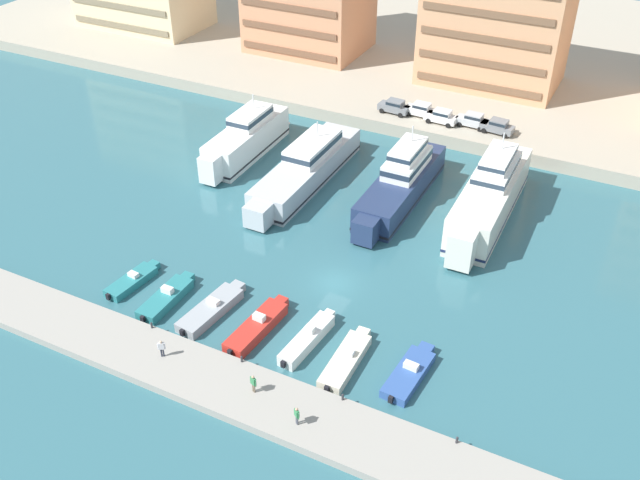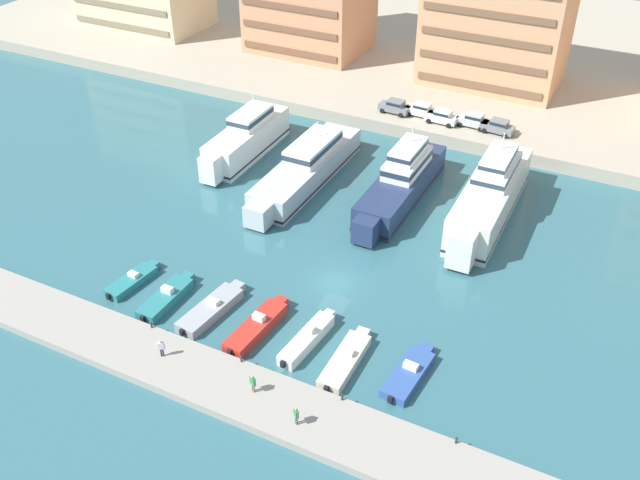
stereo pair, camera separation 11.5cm
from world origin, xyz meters
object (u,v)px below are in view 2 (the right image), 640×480
(yacht_silver_left, at_px, (307,167))
(yacht_ivory_center_left, at_px, (490,196))
(motorboat_blue_mid_right, at_px, (409,373))
(motorboat_grey_mid_left, at_px, (212,309))
(car_grey_far_left, at_px, (395,106))
(yacht_navy_mid_left, at_px, (402,182))
(pedestrian_far_side, at_px, (161,347))
(car_silver_center_left, at_px, (473,120))
(motorboat_red_center_left, at_px, (257,326))
(motorboat_white_center, at_px, (307,339))
(car_grey_center, at_px, (498,126))
(motorboat_cream_center_right, at_px, (346,360))
(car_white_left, at_px, (421,109))
(yacht_white_far_left, at_px, (246,139))
(motorboat_teal_far_left, at_px, (133,280))
(car_white_mid_left, at_px, (442,116))
(pedestrian_mid_deck, at_px, (296,414))
(pedestrian_near_edge, at_px, (253,382))
(motorboat_teal_left, at_px, (167,297))

(yacht_silver_left, bearing_deg, yacht_ivory_center_left, 5.28)
(motorboat_blue_mid_right, bearing_deg, yacht_ivory_center_left, 92.24)
(motorboat_grey_mid_left, height_order, car_grey_far_left, car_grey_far_left)
(yacht_navy_mid_left, distance_m, pedestrian_far_side, 33.60)
(yacht_navy_mid_left, bearing_deg, yacht_silver_left, -173.31)
(motorboat_grey_mid_left, relative_size, car_silver_center_left, 1.96)
(car_grey_far_left, bearing_deg, motorboat_red_center_left, -83.79)
(motorboat_white_center, height_order, car_grey_center, car_grey_center)
(yacht_silver_left, height_order, yacht_navy_mid_left, yacht_navy_mid_left)
(car_grey_center, bearing_deg, motorboat_cream_center_right, -90.62)
(motorboat_white_center, bearing_deg, car_grey_center, 84.15)
(motorboat_red_center_left, distance_m, motorboat_blue_mid_right, 13.67)
(yacht_navy_mid_left, xyz_separation_m, motorboat_blue_mid_right, (10.65, -25.08, -1.75))
(car_white_left, xyz_separation_m, car_silver_center_left, (6.94, 0.00, 0.00))
(yacht_white_far_left, relative_size, motorboat_teal_far_left, 2.67)
(yacht_navy_mid_left, height_order, car_white_mid_left, yacht_navy_mid_left)
(yacht_navy_mid_left, xyz_separation_m, motorboat_cream_center_right, (5.50, -26.07, -1.71))
(motorboat_blue_mid_right, xyz_separation_m, car_silver_center_left, (-7.93, 42.77, 2.24))
(yacht_ivory_center_left, xyz_separation_m, pedestrian_mid_deck, (-4.46, -34.52, -0.95))
(car_grey_far_left, bearing_deg, motorboat_teal_far_left, -102.13)
(motorboat_white_center, height_order, motorboat_blue_mid_right, motorboat_white_center)
(car_grey_far_left, bearing_deg, motorboat_grey_mid_left, -90.25)
(car_silver_center_left, bearing_deg, yacht_ivory_center_left, -67.91)
(yacht_white_far_left, distance_m, pedestrian_far_side, 36.08)
(car_silver_center_left, relative_size, pedestrian_near_edge, 2.44)
(yacht_ivory_center_left, height_order, car_grey_far_left, yacht_ivory_center_left)
(motorboat_white_center, distance_m, motorboat_blue_mid_right, 9.06)
(motorboat_blue_mid_right, bearing_deg, motorboat_grey_mid_left, -178.11)
(car_silver_center_left, distance_m, pedestrian_far_side, 51.45)
(car_white_mid_left, height_order, pedestrian_far_side, car_white_mid_left)
(motorboat_cream_center_right, bearing_deg, motorboat_grey_mid_left, 178.40)
(motorboat_white_center, distance_m, pedestrian_far_side, 12.05)
(motorboat_white_center, xyz_separation_m, pedestrian_near_edge, (-0.88, -7.29, 1.18))
(yacht_ivory_center_left, bearing_deg, car_silver_center_left, 112.09)
(car_white_mid_left, relative_size, pedestrian_mid_deck, 2.50)
(car_grey_far_left, bearing_deg, yacht_ivory_center_left, -43.48)
(yacht_silver_left, bearing_deg, motorboat_teal_left, -92.94)
(car_grey_far_left, bearing_deg, car_silver_center_left, 3.61)
(yacht_navy_mid_left, relative_size, pedestrian_near_edge, 11.89)
(motorboat_grey_mid_left, xyz_separation_m, car_silver_center_left, (10.56, 43.38, 2.18))
(motorboat_blue_mid_right, distance_m, car_white_left, 45.33)
(motorboat_red_center_left, distance_m, car_white_left, 43.67)
(car_grey_far_left, relative_size, pedestrian_mid_deck, 2.52)
(yacht_white_far_left, height_order, motorboat_cream_center_right, yacht_white_far_left)
(car_silver_center_left, bearing_deg, motorboat_teal_left, -108.99)
(motorboat_teal_left, relative_size, car_grey_far_left, 1.73)
(motorboat_teal_far_left, relative_size, car_grey_far_left, 1.53)
(yacht_silver_left, bearing_deg, car_grey_far_left, 79.35)
(motorboat_red_center_left, relative_size, car_silver_center_left, 1.97)
(motorboat_grey_mid_left, relative_size, motorboat_cream_center_right, 1.05)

